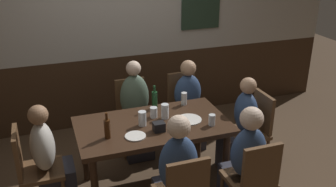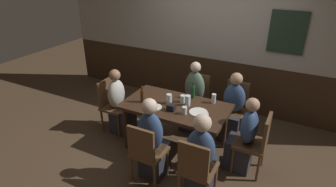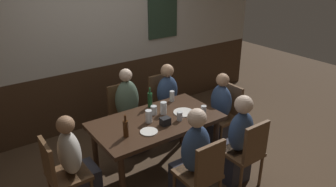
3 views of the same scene
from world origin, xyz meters
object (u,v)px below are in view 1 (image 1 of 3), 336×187
object	(u,v)px
person_head_west	(51,166)
highball_clear	(165,112)
dining_table	(153,131)
plate_white_small	(135,136)
beer_bottle_green	(155,99)
chair_head_east	(254,127)
pint_glass_amber	(184,99)
person_right_far	(189,111)
beer_glass_tall	(142,119)
beer_glass_half	(212,121)
chair_mid_far	(133,111)
person_mid_near	(176,183)
beer_bottle_brown	(107,128)
tumbler_short	(154,113)
person_head_east	(240,132)
person_mid_far	(136,117)
person_right_near	(244,169)
chair_head_west	(32,166)
chair_right_near	(253,178)
pint_glass_stout	(179,124)
plate_white_large	(189,120)
chair_right_far	(184,103)
condiment_caddy	(159,127)

from	to	relation	value
person_head_west	highball_clear	bearing A→B (deg)	3.74
dining_table	plate_white_small	distance (m)	0.32
plate_white_small	beer_bottle_green	bearing A→B (deg)	56.19
chair_head_east	pint_glass_amber	distance (m)	0.84
person_right_far	beer_bottle_green	size ratio (longest dim) A/B	4.24
beer_glass_tall	beer_bottle_green	distance (m)	0.41
beer_glass_half	plate_white_small	bearing A→B (deg)	178.11
chair_mid_far	person_mid_near	bearing A→B (deg)	-90.00
beer_bottle_brown	beer_glass_half	bearing A→B (deg)	-5.16
tumbler_short	beer_bottle_brown	bearing A→B (deg)	-153.29
chair_head_east	beer_glass_tall	bearing A→B (deg)	179.87
person_head_east	tumbler_short	bearing A→B (deg)	171.97
person_mid_far	beer_glass_tall	size ratio (longest dim) A/B	7.83
chair_head_east	pint_glass_amber	world-z (taller)	same
chair_head_east	person_right_near	bearing A→B (deg)	-126.95
person_head_east	beer_glass_tall	world-z (taller)	person_head_east
chair_head_west	person_mid_near	xyz separation A→B (m)	(1.17, -0.67, -0.00)
dining_table	person_mid_near	size ratio (longest dim) A/B	1.30
dining_table	highball_clear	bearing A→B (deg)	26.24
chair_right_near	beer_bottle_green	xyz separation A→B (m)	(-0.54, 1.17, 0.35)
person_mid_far	pint_glass_stout	distance (m)	0.92
person_mid_near	person_head_east	world-z (taller)	person_mid_near
pint_glass_amber	plate_white_large	size ratio (longest dim) A/B	0.55
person_mid_near	person_right_near	xyz separation A→B (m)	(0.67, 0.00, -0.01)
beer_glass_half	beer_bottle_brown	xyz separation A→B (m)	(-1.02, 0.09, 0.05)
chair_head_west	tumbler_short	distance (m)	1.27
chair_right_far	person_right_near	bearing A→B (deg)	-90.00
person_right_far	person_head_east	bearing A→B (deg)	-63.02
chair_right_near	plate_white_large	bearing A→B (deg)	110.62
highball_clear	tumbler_short	bearing A→B (deg)	150.28
person_mid_near	plate_white_large	bearing A→B (deg)	59.40
chair_right_near	person_right_far	distance (m)	1.51
chair_right_near	highball_clear	bearing A→B (deg)	119.34
chair_head_west	person_mid_far	bearing A→B (deg)	29.87
chair_head_west	person_right_far	xyz separation A→B (m)	(1.84, 0.67, -0.03)
chair_right_near	person_mid_far	xyz separation A→B (m)	(-0.67, 1.51, -0.01)
highball_clear	beer_glass_half	size ratio (longest dim) A/B	1.36
condiment_caddy	person_right_far	bearing A→B (deg)	51.88
person_head_east	beer_glass_tall	bearing A→B (deg)	179.85
chair_head_west	beer_bottle_brown	xyz separation A→B (m)	(0.70, -0.13, 0.34)
highball_clear	beer_glass_tall	xyz separation A→B (m)	(-0.26, -0.07, -0.01)
person_head_east	chair_right_far	bearing A→B (deg)	112.25
person_mid_near	pint_glass_stout	size ratio (longest dim) A/B	10.88
dining_table	chair_right_near	xyz separation A→B (m)	(0.67, -0.84, -0.15)
person_mid_far	plate_white_small	xyz separation A→B (m)	(-0.23, -0.87, 0.26)
pint_glass_amber	beer_bottle_green	xyz separation A→B (m)	(-0.33, 0.02, 0.04)
person_right_near	person_head_west	size ratio (longest dim) A/B	1.03
chair_right_far	highball_clear	xyz separation A→B (m)	(-0.51, -0.76, 0.32)
person_mid_far	tumbler_short	xyz separation A→B (m)	(0.05, -0.54, 0.30)
chair_head_west	person_right_near	distance (m)	1.96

